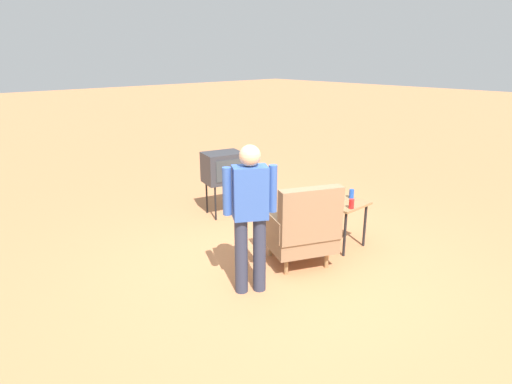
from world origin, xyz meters
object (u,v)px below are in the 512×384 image
(side_table, at_px, (342,208))
(tv_on_stand, at_px, (223,168))
(person_standing, at_px, (250,211))
(soda_can_red, at_px, (351,204))
(armchair, at_px, (302,228))
(soda_can_blue, at_px, (352,194))
(flower_vase, at_px, (331,194))

(side_table, distance_m, tv_on_stand, 2.08)
(person_standing, bearing_deg, soda_can_red, 172.95)
(armchair, height_order, person_standing, person_standing)
(soda_can_red, bearing_deg, soda_can_blue, -144.76)
(tv_on_stand, height_order, soda_can_red, tv_on_stand)
(armchair, relative_size, person_standing, 0.65)
(armchair, bearing_deg, soda_can_blue, -178.51)
(person_standing, relative_size, flower_vase, 6.19)
(side_table, relative_size, person_standing, 0.39)
(soda_can_red, relative_size, flower_vase, 0.46)
(side_table, xyz_separation_m, person_standing, (1.68, 0.04, 0.40))
(person_standing, height_order, soda_can_blue, person_standing)
(flower_vase, bearing_deg, person_standing, 2.92)
(side_table, xyz_separation_m, soda_can_red, (0.13, 0.23, 0.16))
(flower_vase, bearing_deg, side_table, 170.92)
(side_table, relative_size, flower_vase, 2.39)
(tv_on_stand, distance_m, soda_can_blue, 2.10)
(armchair, distance_m, person_standing, 0.97)
(soda_can_red, xyz_separation_m, soda_can_blue, (-0.35, -0.24, 0.00))
(armchair, height_order, side_table, armchair)
(tv_on_stand, bearing_deg, armchair, 78.84)
(flower_vase, bearing_deg, tv_on_stand, -84.35)
(side_table, xyz_separation_m, flower_vase, (0.22, -0.04, 0.24))
(side_table, bearing_deg, soda_can_red, 59.70)
(person_standing, bearing_deg, flower_vase, -177.08)
(person_standing, relative_size, soda_can_red, 13.44)
(side_table, distance_m, person_standing, 1.73)
(person_standing, distance_m, soda_can_red, 1.58)
(tv_on_stand, bearing_deg, flower_vase, 95.65)
(tv_on_stand, relative_size, soda_can_blue, 8.44)
(side_table, height_order, person_standing, person_standing)
(tv_on_stand, relative_size, soda_can_red, 8.44)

